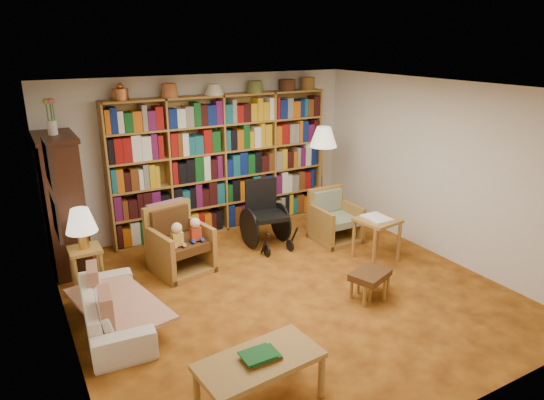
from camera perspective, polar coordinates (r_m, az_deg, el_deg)
floor at (r=6.22m, az=1.63°, el=-10.56°), size 5.00×5.00×0.00m
ceiling at (r=5.46m, az=1.87°, el=13.03°), size 5.00×5.00×0.00m
wall_back at (r=7.89m, az=-7.68°, el=5.36°), size 5.00×0.00×5.00m
wall_front at (r=3.96m, az=20.97°, el=-9.40°), size 5.00×0.00×5.00m
wall_left at (r=4.99m, az=-23.78°, el=-3.94°), size 0.00×5.00×5.00m
wall_right at (r=7.28m, az=18.90°, el=3.42°), size 0.00×5.00×5.00m
bookshelf at (r=7.83m, az=-5.83°, el=4.73°), size 3.60×0.30×2.42m
curio_cabinet at (r=6.99m, az=-23.36°, el=-0.26°), size 0.50×0.95×2.40m
framed_pictures at (r=5.16m, az=-24.45°, el=1.10°), size 0.03×0.52×0.97m
sofa at (r=5.66m, az=-18.09°, el=-12.04°), size 1.61×0.73×0.46m
sofa_throw at (r=5.64m, az=-17.65°, el=-11.32°), size 0.98×1.47×0.04m
cushion_left at (r=5.85m, az=-20.28°, el=-8.80°), size 0.17×0.38×0.37m
cushion_right at (r=5.24m, az=-18.93°, el=-12.00°), size 0.16×0.40×0.38m
side_table_lamp at (r=6.51m, az=-21.05°, el=-6.53°), size 0.38×0.38×0.56m
table_lamp at (r=6.32m, az=-21.56°, el=-2.40°), size 0.38×0.38×0.52m
armchair_leather at (r=6.75m, az=-10.96°, el=-4.98°), size 0.85×0.87×0.90m
armchair_sage at (r=7.66m, az=7.12°, el=-2.41°), size 0.64×0.67×0.80m
wheelchair at (r=7.35m, az=-0.77°, el=-1.89°), size 0.58×0.81×1.01m
floor_lamp at (r=7.91m, az=6.06°, el=6.91°), size 0.44×0.44×1.68m
side_table_papers at (r=6.98m, az=12.26°, el=-2.98°), size 0.59×0.59×0.65m
footstool_a at (r=6.14m, az=11.89°, el=-8.65°), size 0.46×0.43×0.32m
footstool_b at (r=6.01m, az=11.31°, el=-8.95°), size 0.51×0.47×0.35m
coffee_table at (r=4.38m, az=-1.48°, el=-18.68°), size 1.13×0.64×0.48m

